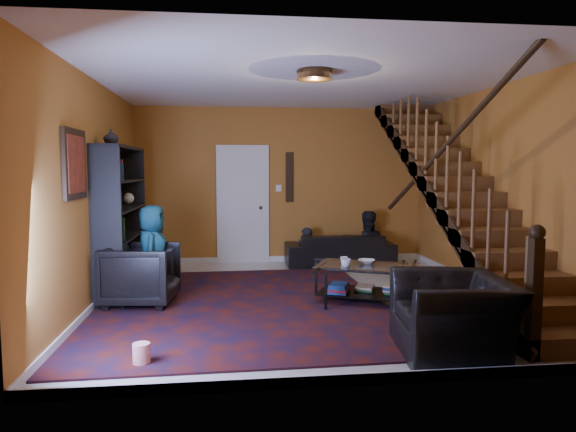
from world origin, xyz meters
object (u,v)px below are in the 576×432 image
object	(u,v)px
bookshelf	(122,223)
coffee_table	(367,281)
sofa	(340,249)
armchair_left	(142,275)
armchair_right	(453,316)

from	to	relation	value
bookshelf	coffee_table	world-z (taller)	bookshelf
sofa	armchair_left	xyz separation A→B (m)	(-3.05, -2.38, 0.11)
armchair_right	coffee_table	world-z (taller)	armchair_right
sofa	armchair_right	size ratio (longest dim) A/B	1.73
bookshelf	coffee_table	size ratio (longest dim) A/B	1.38
sofa	bookshelf	bearing A→B (deg)	27.55
sofa	armchair_left	world-z (taller)	armchair_left
sofa	armchair_right	bearing A→B (deg)	91.91
bookshelf	armchair_right	size ratio (longest dim) A/B	1.82
sofa	coffee_table	xyz separation A→B (m)	(-0.22, -2.59, 0.00)
armchair_left	armchair_right	world-z (taller)	armchair_left
sofa	coffee_table	bearing A→B (deg)	86.18
bookshelf	armchair_right	bearing A→B (deg)	-38.45
armchair_left	armchair_right	distance (m)	3.74
armchair_right	bookshelf	bearing A→B (deg)	-121.62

